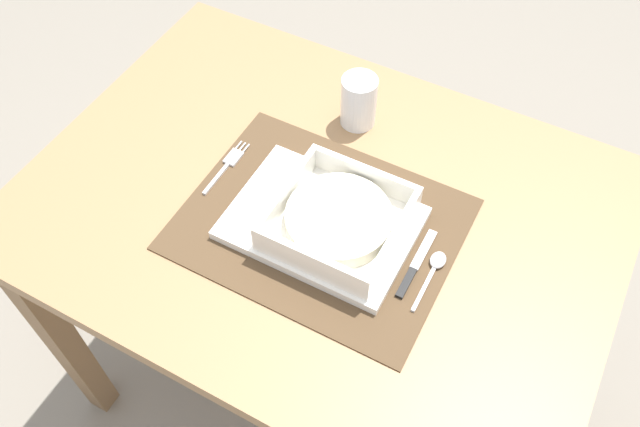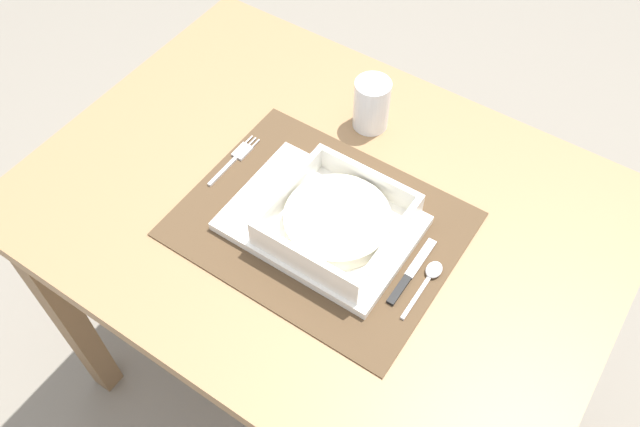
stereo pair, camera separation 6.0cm
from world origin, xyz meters
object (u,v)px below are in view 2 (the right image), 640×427
Objects in this scene: porridge_bowl at (337,222)px; drinking_glass at (371,106)px; spoon at (430,276)px; fork at (237,157)px; dining_table at (322,238)px; butter_knife at (409,275)px.

drinking_glass is (-0.08, 0.24, 0.00)m from porridge_bowl.
fork is at bearing 174.48° from spoon.
drinking_glass is (-0.24, 0.23, 0.04)m from spoon.
porridge_bowl is 0.24m from fork.
porridge_bowl reaches higher than fork.
dining_table is 7.17× the size of butter_knife.
dining_table is 0.16m from porridge_bowl.
drinking_glass is at bearing 127.94° from butter_knife.
drinking_glass is at bearing 135.36° from spoon.
dining_table is 7.48× the size of fork.
porridge_bowl is 0.26m from drinking_glass.
butter_knife is (-0.03, -0.02, -0.00)m from spoon.
dining_table is 0.21m from fork.
fork is (-0.18, -0.00, 0.11)m from dining_table.
spoon is at bearing -7.47° from fork.
porridge_bowl is 1.99× the size of drinking_glass.
drinking_glass reaches higher than spoon.
butter_knife is (0.19, -0.04, 0.11)m from dining_table.
fork is at bearing 169.63° from butter_knife.
drinking_glass is at bearing 98.00° from dining_table.
butter_knife is at bearing -13.31° from dining_table.
fork is 0.96× the size of butter_knife.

